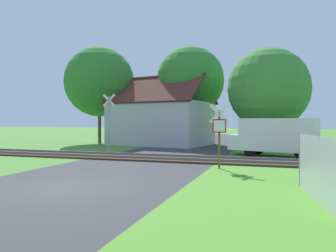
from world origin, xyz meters
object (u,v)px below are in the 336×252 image
object	(u,v)px
stop_sign_near	(219,131)
tree_left	(99,82)
crossing_sign_far	(109,119)
fence_panel	(317,169)
tree_center	(190,80)
mail_truck	(275,135)
tree_right	(268,89)
house	(161,122)

from	to	relation	value
stop_sign_near	tree_left	distance (m)	18.82
crossing_sign_far	fence_panel	distance (m)	15.48
tree_center	mail_truck	world-z (taller)	tree_center
tree_right	tree_left	size ratio (longest dim) A/B	0.85
tree_center	tree_right	xyz separation A→B (m)	(6.74, -2.71, -1.20)
tree_left	mail_truck	distance (m)	17.64
stop_sign_near	mail_truck	bearing A→B (deg)	-125.04
tree_left	tree_center	bearing A→B (deg)	9.78
stop_sign_near	tree_left	xyz separation A→B (m)	(-13.25, 12.74, 4.05)
house	tree_center	distance (m)	4.60
stop_sign_near	crossing_sign_far	xyz separation A→B (m)	(-8.19, 5.15, 0.56)
house	tree_left	distance (m)	7.16
stop_sign_near	tree_right	distance (m)	11.96
stop_sign_near	crossing_sign_far	distance (m)	9.69
stop_sign_near	tree_center	world-z (taller)	tree_center
tree_left	fence_panel	xyz separation A→B (m)	(16.62, -17.79, -4.87)
tree_center	tree_right	bearing A→B (deg)	-21.94
stop_sign_near	mail_truck	distance (m)	6.31
crossing_sign_far	tree_left	bearing A→B (deg)	114.48
stop_sign_near	tree_right	bearing A→B (deg)	-112.28
stop_sign_near	crossing_sign_far	world-z (taller)	crossing_sign_far
mail_truck	tree_right	bearing A→B (deg)	21.35
crossing_sign_far	mail_truck	bearing A→B (deg)	-5.43
crossing_sign_far	tree_right	world-z (taller)	tree_right
mail_truck	fence_panel	bearing A→B (deg)	-158.33
tree_center	mail_truck	size ratio (longest dim) A/B	1.67
crossing_sign_far	house	world-z (taller)	house
tree_center	fence_panel	distance (m)	21.48
house	mail_truck	bearing A→B (deg)	-24.99
house	fence_panel	size ratio (longest dim) A/B	2.35
tree_center	fence_panel	world-z (taller)	tree_center
crossing_sign_far	tree_right	xyz separation A→B (m)	(10.05, 6.32, 2.27)
tree_left	fence_panel	distance (m)	24.83
crossing_sign_far	house	bearing A→B (deg)	72.65
tree_right	mail_truck	distance (m)	6.53
fence_panel	tree_right	bearing A→B (deg)	-3.06
house	tree_right	world-z (taller)	tree_right
tree_center	tree_left	xyz separation A→B (m)	(-8.37, -1.44, 0.01)
stop_sign_near	fence_panel	world-z (taller)	stop_sign_near
crossing_sign_far	tree_right	bearing A→B (deg)	22.99
tree_left	fence_panel	bearing A→B (deg)	-46.95
tree_right	fence_panel	world-z (taller)	tree_right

